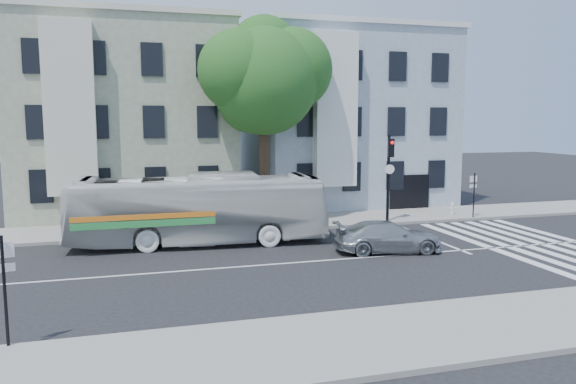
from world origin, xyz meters
name	(u,v)px	position (x,y,z in m)	size (l,w,h in m)	color
ground	(317,261)	(0.00, 0.00, 0.00)	(120.00, 120.00, 0.00)	black
sidewalk_far	(267,223)	(0.00, 8.00, 0.07)	(80.00, 4.00, 0.15)	gray
sidewalk_near	(419,333)	(0.00, -8.00, 0.07)	(80.00, 4.00, 0.15)	gray
building_left	(125,120)	(-7.00, 15.00, 5.50)	(12.00, 10.00, 11.00)	gray
building_right	(343,120)	(7.00, 15.00, 5.50)	(12.00, 10.00, 11.00)	#8C95A6
street_tree	(264,75)	(0.06, 8.74, 7.83)	(7.30, 5.90, 11.10)	#2D2116
bus	(199,209)	(-4.05, 4.35, 1.58)	(11.34, 2.65, 3.16)	silver
sedan	(388,237)	(3.37, 0.64, 0.65)	(4.48, 1.82, 1.30)	#AEB2B6
hedge	(183,224)	(-4.53, 6.65, 0.50)	(8.50, 0.84, 0.70)	#1E5D1F
traffic_signal	(389,167)	(6.27, 6.46, 3.05)	(0.48, 0.55, 4.73)	black
fire_hydrant	(452,208)	(10.69, 7.28, 0.51)	(0.39, 0.23, 0.70)	silver
near_sign_pole	(4,277)	(-9.97, -6.06, 1.84)	(0.48, 0.23, 2.70)	black
far_sign_pole	(474,189)	(11.33, 6.25, 1.71)	(0.44, 0.16, 2.46)	black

